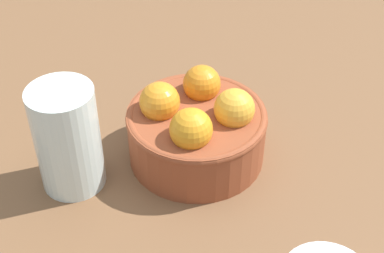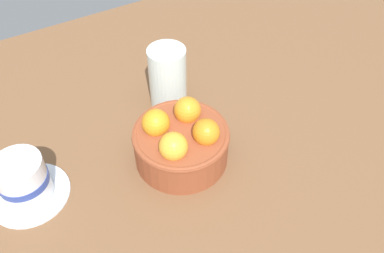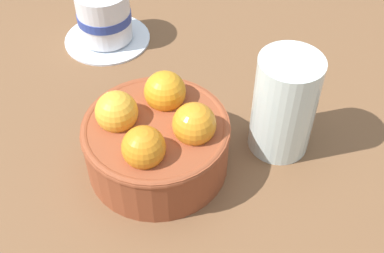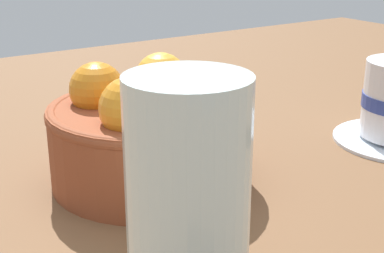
{
  "view_description": "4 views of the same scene",
  "coord_description": "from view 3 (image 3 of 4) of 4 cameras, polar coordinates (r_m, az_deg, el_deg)",
  "views": [
    {
      "loc": [
        36.49,
        -28.2,
        42.44
      ],
      "look_at": [
        -0.91,
        0.07,
        3.52
      ],
      "focal_mm": 52.34,
      "sensor_mm": 36.0,
      "label": 1
    },
    {
      "loc": [
        20.07,
        36.45,
        49.88
      ],
      "look_at": [
        -1.99,
        -0.01,
        6.14
      ],
      "focal_mm": 37.22,
      "sensor_mm": 36.0,
      "label": 2
    },
    {
      "loc": [
        -30.26,
        15.54,
        41.27
      ],
      "look_at": [
        -1.91,
        -3.08,
        5.72
      ],
      "focal_mm": 46.18,
      "sensor_mm": 36.0,
      "label": 3
    },
    {
      "loc": [
        -19.15,
        -34.93,
        18.43
      ],
      "look_at": [
        1.69,
        -3.45,
        5.04
      ],
      "focal_mm": 52.42,
      "sensor_mm": 36.0,
      "label": 4
    }
  ],
  "objects": [
    {
      "name": "ground_plane",
      "position": [
        0.55,
        -3.82,
        -5.31
      ],
      "size": [
        153.09,
        100.04,
        3.02
      ],
      "primitive_type": "cube",
      "color": "brown"
    },
    {
      "name": "coffee_cup",
      "position": [
        0.69,
        -10.06,
        12.13
      ],
      "size": [
        11.72,
        11.72,
        7.47
      ],
      "color": "white",
      "rests_on": "ground_plane"
    },
    {
      "name": "terracotta_bowl",
      "position": [
        0.5,
        -4.11,
        -1.41
      ],
      "size": [
        15.06,
        15.06,
        9.19
      ],
      "color": "brown",
      "rests_on": "ground_plane"
    },
    {
      "name": "water_glass",
      "position": [
        0.52,
        10.59,
        2.44
      ],
      "size": [
        6.62,
        6.62,
        11.66
      ],
      "primitive_type": "cylinder",
      "color": "silver",
      "rests_on": "ground_plane"
    }
  ]
}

